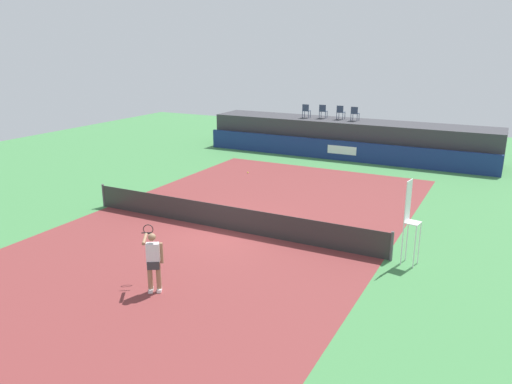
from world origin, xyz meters
The scene contains 14 objects.
ground_plane centered at (0.00, 3.00, 0.00)m, with size 48.00×48.00×0.00m, color #3D7A42.
court_inner centered at (0.00, 0.00, 0.00)m, with size 12.00×22.00×0.00m, color maroon.
sponsor_wall centered at (0.00, 13.50, 0.60)m, with size 18.00×0.22×1.20m.
spectator_platform centered at (0.00, 15.30, 1.10)m, with size 18.00×2.80×2.20m, color #38383D.
spectator_chair_far_left centered at (-2.90, 15.12, 2.69)m, with size 0.46×0.46×0.89m.
spectator_chair_left centered at (-1.84, 15.40, 2.69)m, with size 0.46×0.46×0.89m.
spectator_chair_center centered at (-0.68, 15.45, 2.69)m, with size 0.46×0.46×0.89m.
spectator_chair_right centered at (0.31, 15.26, 2.69)m, with size 0.45×0.45×0.89m.
umpire_chair centered at (6.68, 0.02, 1.59)m, with size 0.51×0.51×2.76m.
tennis_net centered at (0.00, 0.00, 0.47)m, with size 12.40×0.02×0.95m, color #2D2D2D.
net_post_near centered at (-6.20, 0.00, 0.50)m, with size 0.10×0.10×1.00m, color #4C4C51.
net_post_far centered at (6.20, 0.00, 0.50)m, with size 0.10×0.10×1.00m, color #4C4C51.
tennis_player centered at (0.70, -5.21, 0.96)m, with size 1.10×1.00×1.77m.
tennis_ball centered at (-3.42, 8.05, 0.04)m, with size 0.07×0.07×0.07m, color #D8EA33.
Camera 1 is at (9.17, -15.31, 6.74)m, focal length 34.96 mm.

